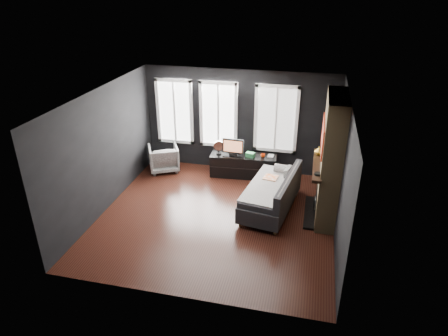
% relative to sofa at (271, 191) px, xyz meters
% --- Properties ---
extents(floor, '(5.00, 5.00, 0.00)m').
position_rel_sofa_xyz_m(floor, '(-1.10, -0.60, -0.44)').
color(floor, black).
rests_on(floor, ground).
extents(ceiling, '(5.00, 5.00, 0.00)m').
position_rel_sofa_xyz_m(ceiling, '(-1.10, -0.60, 2.26)').
color(ceiling, white).
rests_on(ceiling, ground).
extents(wall_back, '(5.00, 0.02, 2.70)m').
position_rel_sofa_xyz_m(wall_back, '(-1.10, 1.90, 0.91)').
color(wall_back, black).
rests_on(wall_back, ground).
extents(wall_left, '(0.02, 5.00, 2.70)m').
position_rel_sofa_xyz_m(wall_left, '(-3.60, -0.60, 0.91)').
color(wall_left, black).
rests_on(wall_left, ground).
extents(wall_right, '(0.02, 5.00, 2.70)m').
position_rel_sofa_xyz_m(wall_right, '(1.40, -0.60, 0.91)').
color(wall_right, black).
rests_on(wall_right, ground).
extents(windows, '(4.00, 0.16, 1.76)m').
position_rel_sofa_xyz_m(windows, '(-1.55, 1.86, 1.94)').
color(windows, white).
rests_on(windows, wall_back).
extents(fireplace, '(0.70, 1.62, 2.70)m').
position_rel_sofa_xyz_m(fireplace, '(1.20, 0.00, 0.91)').
color(fireplace, '#93724C').
rests_on(fireplace, floor).
extents(sofa, '(1.34, 2.19, 0.88)m').
position_rel_sofa_xyz_m(sofa, '(0.00, 0.00, 0.00)').
color(sofa, '#262629').
rests_on(sofa, floor).
extents(stripe_pillow, '(0.17, 0.36, 0.35)m').
position_rel_sofa_xyz_m(stripe_pillow, '(0.31, 0.53, 0.19)').
color(stripe_pillow, gray).
rests_on(stripe_pillow, sofa).
extents(armchair, '(0.99, 0.97, 0.77)m').
position_rel_sofa_xyz_m(armchair, '(-3.05, 1.35, -0.05)').
color(armchair, white).
rests_on(armchair, floor).
extents(media_console, '(1.73, 0.66, 0.58)m').
position_rel_sofa_xyz_m(media_console, '(-0.90, 1.50, -0.15)').
color(media_console, black).
rests_on(media_console, floor).
extents(monitor, '(0.57, 0.15, 0.51)m').
position_rel_sofa_xyz_m(monitor, '(-1.17, 1.44, 0.40)').
color(monitor, black).
rests_on(monitor, media_console).
extents(desk_fan, '(0.32, 0.32, 0.38)m').
position_rel_sofa_xyz_m(desk_fan, '(-1.54, 1.43, 0.33)').
color(desk_fan, '#969696').
rests_on(desk_fan, media_console).
extents(mug, '(0.12, 0.10, 0.11)m').
position_rel_sofa_xyz_m(mug, '(-0.40, 1.50, 0.20)').
color(mug, red).
rests_on(mug, media_console).
extents(book, '(0.15, 0.02, 0.21)m').
position_rel_sofa_xyz_m(book, '(-0.28, 1.61, 0.25)').
color(book, beige).
rests_on(book, media_console).
extents(storage_box, '(0.25, 0.19, 0.12)m').
position_rel_sofa_xyz_m(storage_box, '(-0.71, 1.44, 0.20)').
color(storage_box, '#2A7540').
rests_on(storage_box, media_console).
extents(mantel_vase, '(0.24, 0.25, 0.19)m').
position_rel_sofa_xyz_m(mantel_vase, '(0.95, 0.45, 0.88)').
color(mantel_vase, gold).
rests_on(mantel_vase, fireplace).
extents(mantel_clock, '(0.17, 0.17, 0.04)m').
position_rel_sofa_xyz_m(mantel_clock, '(0.95, -0.55, 0.81)').
color(mantel_clock, black).
rests_on(mantel_clock, fireplace).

